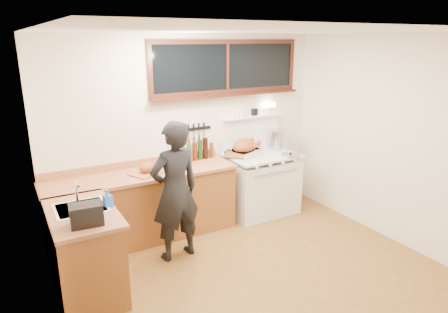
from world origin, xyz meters
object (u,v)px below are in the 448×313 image
vintage_stove (261,182)px  man (175,191)px  roast_turkey (244,149)px  cutting_board (148,169)px

vintage_stove → man: (-1.62, -0.59, 0.37)m
vintage_stove → man: bearing=-159.9°
man → vintage_stove: bearing=20.1°
man → roast_turkey: 1.51m
cutting_board → roast_turkey: 1.48m
vintage_stove → man: 1.76m
man → roast_turkey: man is taller
roast_turkey → vintage_stove: bearing=-12.3°
vintage_stove → man: size_ratio=0.96×
man → roast_turkey: (1.36, 0.65, 0.17)m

